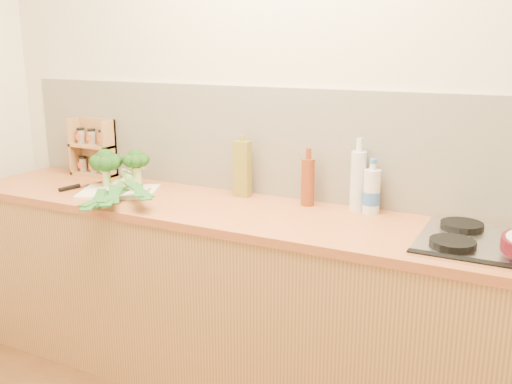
{
  "coord_description": "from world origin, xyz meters",
  "views": [
    {
      "loc": [
        1.13,
        -1.02,
        1.64
      ],
      "look_at": [
        0.04,
        1.1,
        1.02
      ],
      "focal_mm": 40.0,
      "sensor_mm": 36.0,
      "label": 1
    }
  ],
  "objects_px": {
    "chopping_board": "(119,191)",
    "chefs_knife": "(76,187)",
    "gas_hob": "(499,243)",
    "spice_rack": "(94,151)"
  },
  "relations": [
    {
      "from": "chopping_board",
      "to": "chefs_knife",
      "type": "relative_size",
      "value": 1.23
    },
    {
      "from": "gas_hob",
      "to": "chopping_board",
      "type": "height_order",
      "value": "gas_hob"
    },
    {
      "from": "chefs_knife",
      "to": "spice_rack",
      "type": "distance_m",
      "value": 0.35
    },
    {
      "from": "chefs_knife",
      "to": "spice_rack",
      "type": "xyz_separation_m",
      "value": [
        -0.13,
        0.3,
        0.13
      ]
    },
    {
      "from": "gas_hob",
      "to": "chopping_board",
      "type": "relative_size",
      "value": 1.54
    },
    {
      "from": "chopping_board",
      "to": "spice_rack",
      "type": "height_order",
      "value": "spice_rack"
    },
    {
      "from": "gas_hob",
      "to": "chopping_board",
      "type": "distance_m",
      "value": 1.81
    },
    {
      "from": "chopping_board",
      "to": "chefs_knife",
      "type": "xyz_separation_m",
      "value": [
        -0.26,
        -0.04,
        0.0
      ]
    },
    {
      "from": "chopping_board",
      "to": "chefs_knife",
      "type": "height_order",
      "value": "chefs_knife"
    },
    {
      "from": "chefs_knife",
      "to": "spice_rack",
      "type": "bearing_deg",
      "value": 123.79
    }
  ]
}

